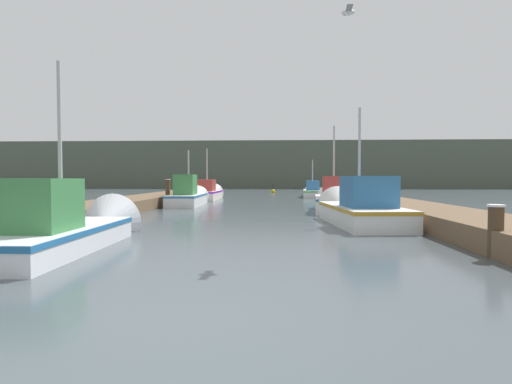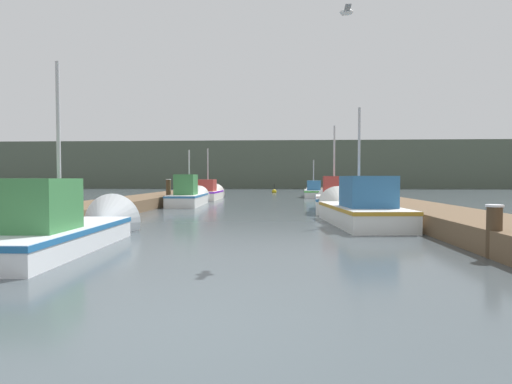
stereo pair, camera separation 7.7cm
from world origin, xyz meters
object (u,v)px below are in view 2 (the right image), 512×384
object	(u,v)px
fishing_boat_3	(190,196)
fishing_boat_4	(209,193)
fishing_boat_0	(69,227)
fishing_boat_1	(357,209)
channel_buoy	(274,191)
mooring_piling_0	(494,231)
fishing_boat_2	(334,200)
mooring_piling_1	(352,194)
seagull_lead	(346,12)
mooring_piling_2	(168,192)
fishing_boat_5	(313,192)

from	to	relation	value
fishing_boat_3	fishing_boat_4	bearing A→B (deg)	87.77
fishing_boat_0	fishing_boat_1	world-z (taller)	fishing_boat_0
fishing_boat_4	channel_buoy	bearing A→B (deg)	70.25
fishing_boat_1	mooring_piling_0	distance (m)	5.73
fishing_boat_0	fishing_boat_1	xyz separation A→B (m)	(7.01, 4.67, 0.07)
fishing_boat_2	mooring_piling_0	distance (m)	10.90
fishing_boat_1	mooring_piling_1	xyz separation A→B (m)	(1.41, 8.36, 0.12)
fishing_boat_4	fishing_boat_2	bearing A→B (deg)	-50.11
fishing_boat_1	seagull_lead	size ratio (longest dim) A/B	10.01
channel_buoy	mooring_piling_2	bearing A→B (deg)	-107.71
fishing_boat_2	seagull_lead	distance (m)	10.72
fishing_boat_4	seagull_lead	xyz separation A→B (m)	(6.08, -18.52, 4.46)
fishing_boat_2	fishing_boat_3	size ratio (longest dim) A/B	1.02
fishing_boat_5	channel_buoy	size ratio (longest dim) A/B	6.27
mooring_piling_0	mooring_piling_2	size ratio (longest dim) A/B	0.70
fishing_boat_4	mooring_piling_2	bearing A→B (deg)	-101.33
fishing_boat_3	channel_buoy	bearing A→B (deg)	73.95
fishing_boat_3	mooring_piling_2	xyz separation A→B (m)	(-1.18, 0.01, 0.23)
fishing_boat_5	seagull_lead	xyz separation A→B (m)	(-1.42, -22.80, 4.51)
fishing_boat_3	mooring_piling_0	bearing A→B (deg)	-60.20
fishing_boat_3	fishing_boat_4	size ratio (longest dim) A/B	1.11
fishing_boat_1	fishing_boat_5	bearing A→B (deg)	84.37
mooring_piling_2	mooring_piling_1	bearing A→B (deg)	0.10
mooring_piling_2	seagull_lead	bearing A→B (deg)	-60.31
mooring_piling_0	mooring_piling_1	bearing A→B (deg)	89.73
seagull_lead	fishing_boat_2	bearing A→B (deg)	-5.28
fishing_boat_3	channel_buoy	xyz separation A→B (m)	(4.42, 17.55, -0.33)
fishing_boat_3	seagull_lead	size ratio (longest dim) A/B	10.11
mooring_piling_0	mooring_piling_1	distance (m)	13.93
fishing_boat_1	mooring_piling_1	world-z (taller)	fishing_boat_1
mooring_piling_1	mooring_piling_2	bearing A→B (deg)	-179.90
fishing_boat_4	mooring_piling_2	distance (m)	5.86
fishing_boat_3	mooring_piling_0	world-z (taller)	fishing_boat_3
fishing_boat_0	fishing_boat_2	xyz separation A→B (m)	(7.02, 9.91, 0.08)
fishing_boat_0	fishing_boat_1	size ratio (longest dim) A/B	0.96
fishing_boat_3	fishing_boat_5	world-z (taller)	fishing_boat_3
fishing_boat_0	fishing_boat_3	bearing A→B (deg)	89.64
fishing_boat_5	mooring_piling_2	size ratio (longest dim) A/B	4.30
fishing_boat_1	fishing_boat_5	world-z (taller)	fishing_boat_1
mooring_piling_2	seagull_lead	size ratio (longest dim) A/B	2.52
fishing_boat_2	fishing_boat_5	size ratio (longest dim) A/B	0.95
fishing_boat_2	channel_buoy	bearing A→B (deg)	103.27
fishing_boat_1	fishing_boat_4	size ratio (longest dim) A/B	1.10
fishing_boat_2	fishing_boat_3	bearing A→B (deg)	162.38
fishing_boat_3	channel_buoy	distance (m)	18.11
fishing_boat_3	fishing_boat_5	bearing A→B (deg)	51.15
fishing_boat_3	mooring_piling_1	distance (m)	8.65
mooring_piling_0	fishing_boat_0	bearing A→B (deg)	173.81
fishing_boat_5	seagull_lead	size ratio (longest dim) A/B	10.84
fishing_boat_2	channel_buoy	world-z (taller)	fishing_boat_2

